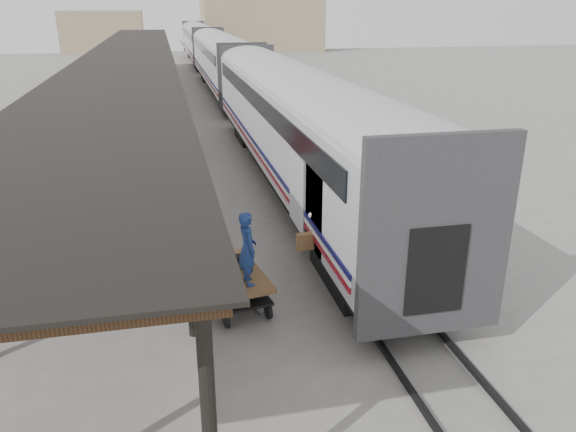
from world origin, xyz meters
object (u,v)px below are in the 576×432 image
(luggage_tug, at_px, (166,145))
(pedestrian, at_px, (117,152))
(baggage_cart, at_px, (234,279))
(porter, at_px, (247,248))

(luggage_tug, bearing_deg, pedestrian, -139.78)
(baggage_cart, height_order, porter, porter)
(baggage_cart, distance_m, pedestrian, 13.21)
(luggage_tug, relative_size, pedestrian, 0.94)
(baggage_cart, xyz_separation_m, luggage_tug, (-1.37, 14.52, -0.04))
(pedestrian, bearing_deg, luggage_tug, -163.58)
(baggage_cart, height_order, luggage_tug, luggage_tug)
(luggage_tug, height_order, pedestrian, pedestrian)
(luggage_tug, xyz_separation_m, porter, (1.62, -15.17, 1.11))
(baggage_cart, distance_m, porter, 1.27)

